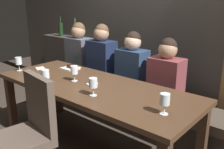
# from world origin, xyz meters

# --- Properties ---
(ground) EXTENTS (9.00, 9.00, 0.00)m
(ground) POSITION_xyz_m (0.00, 0.00, 0.00)
(ground) COLOR #382D26
(back_wall_tiled) EXTENTS (6.00, 0.12, 3.00)m
(back_wall_tiled) POSITION_xyz_m (0.00, 1.22, 1.50)
(back_wall_tiled) COLOR #423D38
(back_wall_tiled) RESTS_ON ground
(back_counter) EXTENTS (1.10, 0.28, 0.95)m
(back_counter) POSITION_xyz_m (-1.55, 1.04, 0.47)
(back_counter) COLOR #38342F
(back_counter) RESTS_ON ground
(dining_table) EXTENTS (2.20, 0.84, 0.74)m
(dining_table) POSITION_xyz_m (0.00, 0.00, 0.65)
(dining_table) COLOR #412B1C
(dining_table) RESTS_ON ground
(banquette_bench) EXTENTS (2.50, 0.44, 0.45)m
(banquette_bench) POSITION_xyz_m (0.00, 0.70, 0.23)
(banquette_bench) COLOR #312A23
(banquette_bench) RESTS_ON ground
(chair_near_side) EXTENTS (0.50, 0.50, 0.98)m
(chair_near_side) POSITION_xyz_m (-0.02, -0.72, 0.56)
(chair_near_side) COLOR #4C3321
(chair_near_side) RESTS_ON ground
(diner_redhead) EXTENTS (0.36, 0.24, 0.80)m
(diner_redhead) POSITION_xyz_m (-0.99, 0.73, 0.83)
(diner_redhead) COLOR #4C515B
(diner_redhead) RESTS_ON banquette_bench
(diner_bearded) EXTENTS (0.36, 0.24, 0.81)m
(diner_bearded) POSITION_xyz_m (-0.53, 0.71, 0.83)
(diner_bearded) COLOR #192342
(diner_bearded) RESTS_ON banquette_bench
(diner_far_end) EXTENTS (0.36, 0.24, 0.75)m
(diner_far_end) POSITION_xyz_m (-0.03, 0.72, 0.80)
(diner_far_end) COLOR navy
(diner_far_end) RESTS_ON banquette_bench
(diner_near_end) EXTENTS (0.36, 0.24, 0.73)m
(diner_near_end) POSITION_xyz_m (0.45, 0.69, 0.79)
(diner_near_end) COLOR brown
(diner_near_end) RESTS_ON banquette_bench
(wine_bottle_dark_red) EXTENTS (0.08, 0.08, 0.33)m
(wine_bottle_dark_red) POSITION_xyz_m (-1.75, 1.02, 1.07)
(wine_bottle_dark_red) COLOR black
(wine_bottle_dark_red) RESTS_ON back_counter
(wine_bottle_pale_label) EXTENTS (0.08, 0.08, 0.33)m
(wine_bottle_pale_label) POSITION_xyz_m (-1.40, 1.04, 1.07)
(wine_bottle_pale_label) COLOR #384728
(wine_bottle_pale_label) RESTS_ON back_counter
(wine_glass_far_left) EXTENTS (0.08, 0.08, 0.16)m
(wine_glass_far_left) POSITION_xyz_m (0.22, -0.20, 0.86)
(wine_glass_far_left) COLOR silver
(wine_glass_far_left) RESTS_ON dining_table
(wine_glass_near_left) EXTENTS (0.08, 0.08, 0.16)m
(wine_glass_near_left) POSITION_xyz_m (0.89, -0.12, 0.86)
(wine_glass_near_left) COLOR silver
(wine_glass_near_left) RESTS_ON dining_table
(wine_glass_far_right) EXTENTS (0.08, 0.08, 0.16)m
(wine_glass_far_right) POSITION_xyz_m (-0.32, -0.32, 0.85)
(wine_glass_far_right) COLOR silver
(wine_glass_far_right) RESTS_ON dining_table
(wine_glass_near_right) EXTENTS (0.08, 0.08, 0.16)m
(wine_glass_near_right) POSITION_xyz_m (-0.22, -0.03, 0.86)
(wine_glass_near_right) COLOR silver
(wine_glass_near_right) RESTS_ON dining_table
(wine_glass_center_front) EXTENTS (0.08, 0.08, 0.16)m
(wine_glass_center_front) POSITION_xyz_m (-1.02, -0.20, 0.85)
(wine_glass_center_front) COLOR silver
(wine_glass_center_front) RESTS_ON dining_table
(espresso_cup) EXTENTS (0.12, 0.12, 0.06)m
(espresso_cup) POSITION_xyz_m (-0.02, 0.02, 0.77)
(espresso_cup) COLOR white
(espresso_cup) RESTS_ON dining_table
(dessert_plate) EXTENTS (0.19, 0.19, 0.05)m
(dessert_plate) POSITION_xyz_m (-0.63, 0.26, 0.75)
(dessert_plate) COLOR white
(dessert_plate) RESTS_ON dining_table
(fork_on_table) EXTENTS (0.06, 0.17, 0.01)m
(fork_on_table) POSITION_xyz_m (-0.50, 0.23, 0.74)
(fork_on_table) COLOR silver
(fork_on_table) RESTS_ON dining_table
(folded_napkin) EXTENTS (0.14, 0.13, 0.01)m
(folded_napkin) POSITION_xyz_m (-0.91, 0.01, 0.74)
(folded_napkin) COLOR silver
(folded_napkin) RESTS_ON dining_table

